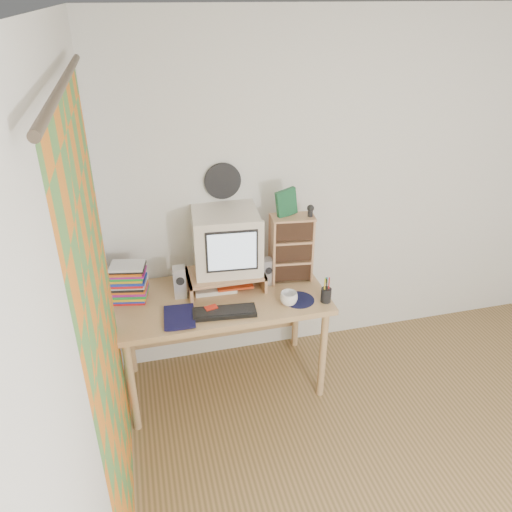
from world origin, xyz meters
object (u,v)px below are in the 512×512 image
crt_monitor (227,242)px  diary (164,317)px  keyboard (225,312)px  cd_rack (292,248)px  dvd_stack (129,280)px  mug (289,299)px  desk (220,308)px

crt_monitor → diary: bearing=-139.8°
keyboard → cd_rack: (0.54, 0.32, 0.23)m
dvd_stack → mug: (0.99, -0.31, -0.11)m
dvd_stack → mug: 1.04m
desk → crt_monitor: crt_monitor is taller
desk → mug: (0.41, -0.27, 0.18)m
desk → mug: 0.52m
dvd_stack → mug: dvd_stack is taller
crt_monitor → diary: (-0.47, -0.33, -0.30)m
crt_monitor → cd_rack: size_ratio=0.90×
desk → cd_rack: cd_rack is taller
dvd_stack → cd_rack: bearing=11.5°
cd_rack → mug: size_ratio=4.22×
crt_monitor → dvd_stack: size_ratio=1.43×
crt_monitor → dvd_stack: bearing=-170.7°
crt_monitor → mug: size_ratio=3.78×
desk → keyboard: bearing=-93.8°
diary → crt_monitor: bearing=39.6°
crt_monitor → cd_rack: (0.44, -0.05, -0.08)m
crt_monitor → mug: (0.33, -0.36, -0.28)m
desk → dvd_stack: dvd_stack is taller
crt_monitor → desk: bearing=-127.0°
desk → cd_rack: 0.65m
desk → crt_monitor: bearing=47.9°
mug → diary: 0.80m
keyboard → mug: bearing=6.4°
crt_monitor → keyboard: size_ratio=1.08×
crt_monitor → cd_rack: crt_monitor is taller
cd_rack → mug: cd_rack is taller
desk → cd_rack: size_ratio=2.91×
dvd_stack → cd_rack: size_ratio=0.63×
desk → diary: diary is taller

